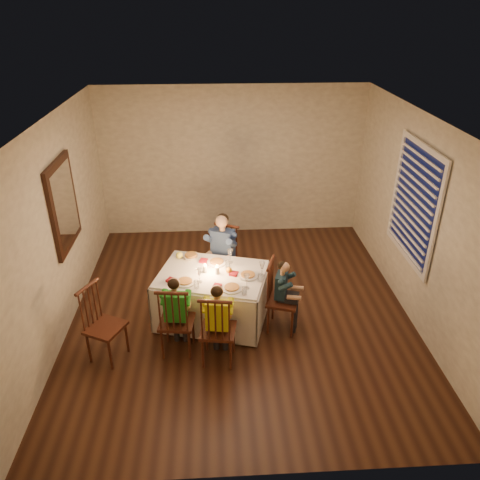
{
  "coord_description": "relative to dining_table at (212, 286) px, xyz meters",
  "views": [
    {
      "loc": [
        -0.31,
        -5.24,
        3.82
      ],
      "look_at": [
        0.0,
        0.15,
        1.01
      ],
      "focal_mm": 35.0,
      "sensor_mm": 36.0,
      "label": 1
    }
  ],
  "objects": [
    {
      "name": "wall_mirror",
      "position": [
        -1.84,
        0.46,
        0.99
      ],
      "size": [
        0.06,
        0.95,
        1.15
      ],
      "color": "black",
      "rests_on": "wall_left"
    },
    {
      "name": "wall_back",
      "position": [
        0.38,
        2.66,
        0.79
      ],
      "size": [
        4.5,
        0.02,
        2.6
      ],
      "primitive_type": "cube",
      "color": "silver",
      "rests_on": "ground"
    },
    {
      "name": "chair_adult",
      "position": [
        0.15,
        0.73,
        -0.51
      ],
      "size": [
        0.52,
        0.51,
        0.97
      ],
      "primitive_type": null,
      "rotation": [
        0.0,
        0.0,
        -0.43
      ],
      "color": "#34120E",
      "rests_on": "ground"
    },
    {
      "name": "ceiling",
      "position": [
        0.38,
        0.16,
        2.09
      ],
      "size": [
        5.0,
        5.0,
        0.0
      ],
      "primitive_type": "plane",
      "color": "white",
      "rests_on": "wall_back"
    },
    {
      "name": "child_green",
      "position": [
        -0.42,
        -0.62,
        -0.51
      ],
      "size": [
        0.37,
        0.34,
        1.04
      ],
      "primitive_type": null,
      "rotation": [
        0.0,
        0.0,
        3.03
      ],
      "color": "green",
      "rests_on": "ground"
    },
    {
      "name": "dining_table",
      "position": [
        0.0,
        0.0,
        0.0
      ],
      "size": [
        1.57,
        1.31,
        0.68
      ],
      "rotation": [
        0.0,
        0.0,
        -0.27
      ],
      "color": "white",
      "rests_on": "ground"
    },
    {
      "name": "ground",
      "position": [
        0.38,
        0.16,
        -0.51
      ],
      "size": [
        5.0,
        5.0,
        0.0
      ],
      "primitive_type": "plane",
      "color": "black",
      "rests_on": "ground"
    },
    {
      "name": "orange_fruit",
      "position": [
        0.22,
        -0.01,
        0.24
      ],
      "size": [
        0.08,
        0.08,
        0.08
      ],
      "primitive_type": "sphere",
      "color": "orange",
      "rests_on": "dining_table"
    },
    {
      "name": "child_teal",
      "position": [
        0.89,
        -0.25,
        -0.51
      ],
      "size": [
        0.36,
        0.38,
        0.98
      ],
      "primitive_type": null,
      "rotation": [
        0.0,
        0.0,
        1.26
      ],
      "color": "#182F3C",
      "rests_on": "ground"
    },
    {
      "name": "chair_extra",
      "position": [
        -1.24,
        -0.68,
        -0.51
      ],
      "size": [
        0.52,
        0.53,
        0.97
      ],
      "primitive_type": null,
      "rotation": [
        0.0,
        0.0,
        1.11
      ],
      "color": "#34120E",
      "rests_on": "ground"
    },
    {
      "name": "squash",
      "position": [
        -0.43,
        0.41,
        0.25
      ],
      "size": [
        0.09,
        0.09,
        0.09
      ],
      "primitive_type": "sphere",
      "color": "#FDF742",
      "rests_on": "dining_table"
    },
    {
      "name": "setting_adult",
      "position": [
        0.06,
        0.25,
        0.21
      ],
      "size": [
        0.32,
        0.32,
        0.02
      ],
      "primitive_type": "cylinder",
      "rotation": [
        0.0,
        0.0,
        -0.27
      ],
      "color": "silver",
      "rests_on": "dining_table"
    },
    {
      "name": "adult",
      "position": [
        0.15,
        0.73,
        -0.51
      ],
      "size": [
        0.54,
        0.52,
        1.18
      ],
      "primitive_type": null,
      "rotation": [
        0.0,
        0.0,
        -0.43
      ],
      "color": "#32447F",
      "rests_on": "ground"
    },
    {
      "name": "wall_left",
      "position": [
        -1.87,
        0.16,
        0.79
      ],
      "size": [
        0.02,
        5.0,
        2.6
      ],
      "primitive_type": "cube",
      "color": "silver",
      "rests_on": "ground"
    },
    {
      "name": "setting_yellow",
      "position": [
        0.24,
        -0.38,
        0.21
      ],
      "size": [
        0.32,
        0.32,
        0.02
      ],
      "primitive_type": "cylinder",
      "rotation": [
        0.0,
        0.0,
        -0.27
      ],
      "color": "silver",
      "rests_on": "dining_table"
    },
    {
      "name": "candle_left",
      "position": [
        -0.09,
        0.02,
        0.25
      ],
      "size": [
        0.06,
        0.06,
        0.1
      ],
      "primitive_type": "cylinder",
      "color": "white",
      "rests_on": "dining_table"
    },
    {
      "name": "chair_near_right",
      "position": [
        0.06,
        -0.8,
        -0.51
      ],
      "size": [
        0.45,
        0.43,
        0.97
      ],
      "primitive_type": null,
      "rotation": [
        0.0,
        0.0,
        2.99
      ],
      "color": "#34120E",
      "rests_on": "ground"
    },
    {
      "name": "candle_right",
      "position": [
        0.07,
        -0.02,
        0.25
      ],
      "size": [
        0.06,
        0.06,
        0.1
      ],
      "primitive_type": "cylinder",
      "color": "white",
      "rests_on": "dining_table"
    },
    {
      "name": "chair_near_left",
      "position": [
        -0.42,
        -0.62,
        -0.51
      ],
      "size": [
        0.44,
        0.42,
        0.97
      ],
      "primitive_type": null,
      "rotation": [
        0.0,
        0.0,
        3.03
      ],
      "color": "#34120E",
      "rests_on": "ground"
    },
    {
      "name": "setting_green",
      "position": [
        -0.33,
        -0.21,
        0.21
      ],
      "size": [
        0.32,
        0.32,
        0.02
      ],
      "primitive_type": "cylinder",
      "rotation": [
        0.0,
        0.0,
        -0.27
      ],
      "color": "silver",
      "rests_on": "dining_table"
    },
    {
      "name": "wall_right",
      "position": [
        2.63,
        0.16,
        0.79
      ],
      "size": [
        0.02,
        5.0,
        2.6
      ],
      "primitive_type": "cube",
      "color": "silver",
      "rests_on": "ground"
    },
    {
      "name": "serving_bowl",
      "position": [
        -0.28,
        0.39,
        0.23
      ],
      "size": [
        0.23,
        0.23,
        0.05
      ],
      "primitive_type": "imported",
      "rotation": [
        0.0,
        0.0,
        0.14
      ],
      "color": "silver",
      "rests_on": "dining_table"
    },
    {
      "name": "chair_end",
      "position": [
        0.89,
        -0.25,
        -0.51
      ],
      "size": [
        0.48,
        0.49,
        0.97
      ],
      "primitive_type": null,
      "rotation": [
        0.0,
        0.0,
        1.26
      ],
      "color": "#34120E",
      "rests_on": "ground"
    },
    {
      "name": "setting_teal",
      "position": [
        0.45,
        -0.1,
        0.21
      ],
      "size": [
        0.32,
        0.32,
        0.02
      ],
      "primitive_type": "cylinder",
      "rotation": [
        0.0,
        0.0,
        -0.27
      ],
      "color": "silver",
      "rests_on": "dining_table"
    },
    {
      "name": "window_blinds",
      "position": [
        2.58,
        0.26,
        0.99
      ],
      "size": [
        0.07,
        1.34,
        1.54
      ],
      "color": "#0D1234",
      "rests_on": "wall_right"
    },
    {
      "name": "child_yellow",
      "position": [
        0.06,
        -0.8,
        -0.51
      ],
      "size": [
        0.38,
        0.36,
        1.04
      ],
      "primitive_type": null,
      "rotation": [
        0.0,
        0.0,
        2.99
      ],
      "color": "yellow",
      "rests_on": "ground"
    }
  ]
}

